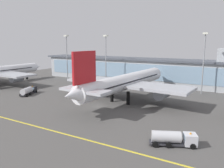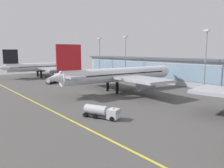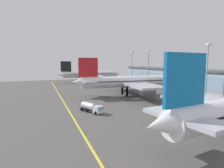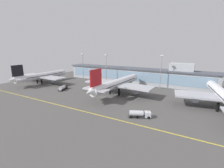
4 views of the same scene
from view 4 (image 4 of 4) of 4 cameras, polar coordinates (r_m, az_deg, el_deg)
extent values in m
plane|color=#514F4C|center=(89.89, -3.40, -4.83)|extent=(180.00, 180.00, 0.00)
cube|color=yellow|center=(73.52, -12.83, -9.30)|extent=(144.00, 0.50, 0.01)
cube|color=#ADB2B7|center=(128.86, 7.80, 3.13)|extent=(121.04, 12.00, 11.25)
cube|color=#84A3BC|center=(123.24, 6.77, 2.97)|extent=(116.20, 0.20, 7.20)
cube|color=#4C515B|center=(127.98, 7.89, 5.79)|extent=(124.04, 14.00, 0.80)
cube|color=#ADB2B7|center=(121.30, 24.51, 5.58)|extent=(16.00, 10.00, 6.00)
cylinder|color=black|center=(138.12, -26.10, 1.02)|extent=(1.10, 1.10, 3.91)
cylinder|color=black|center=(133.32, -24.70, 0.77)|extent=(1.10, 1.10, 3.91)
cylinder|color=black|center=(147.48, -19.02, 2.34)|extent=(1.10, 1.10, 3.91)
cylinder|color=silver|center=(136.91, -24.39, 2.87)|extent=(5.84, 43.55, 4.89)
cone|color=silver|center=(151.15, -17.22, 4.31)|extent=(4.74, 4.50, 4.64)
cone|color=silver|center=(125.20, -33.14, 1.22)|extent=(4.27, 5.47, 4.15)
cube|color=#84A3BC|center=(148.93, -18.15, 4.45)|extent=(3.74, 3.50, 1.47)
cube|color=black|center=(136.85, -24.40, 3.02)|extent=(5.74, 36.60, 0.39)
cube|color=#B7BAC1|center=(137.00, -24.36, 2.62)|extent=(43.62, 11.38, 0.78)
cylinder|color=#999EA8|center=(148.17, -26.52, 2.35)|extent=(3.54, 5.72, 3.42)
cylinder|color=#999EA8|center=(128.63, -20.59, 1.46)|extent=(3.54, 5.72, 3.42)
cube|color=black|center=(126.25, -31.73, 4.24)|extent=(0.76, 7.83, 7.82)
cube|color=#B7BAC1|center=(127.04, -31.43, 1.74)|extent=(13.99, 5.08, 0.63)
cylinder|color=black|center=(94.81, -0.75, -2.52)|extent=(1.10, 1.10, 4.21)
cylinder|color=black|center=(91.56, 2.54, -3.10)|extent=(1.10, 1.10, 4.21)
cylinder|color=black|center=(111.81, 6.94, -0.20)|extent=(1.10, 1.10, 4.21)
cylinder|color=white|center=(95.20, 2.11, 0.31)|extent=(8.47, 48.22, 5.27)
cone|color=white|center=(117.40, 8.60, 2.61)|extent=(5.31, 5.06, 5.00)
cone|color=white|center=(74.88, -8.20, -3.04)|extent=(4.85, 6.08, 4.48)
cube|color=#84A3BC|center=(114.11, 7.88, 2.80)|extent=(4.19, 3.94, 1.58)
cube|color=black|center=(95.12, 2.12, 0.54)|extent=(8.01, 40.56, 0.42)
cube|color=#B7BAC1|center=(95.35, 2.11, -0.07)|extent=(45.10, 14.47, 0.84)
cylinder|color=#999EA8|center=(103.98, -3.28, -0.15)|extent=(4.10, 6.47, 3.69)
cylinder|color=#999EA8|center=(91.79, 9.32, -2.10)|extent=(4.10, 6.47, 3.69)
cube|color=red|center=(76.89, -6.03, 2.39)|extent=(1.21, 8.66, 8.42)
cube|color=#B7BAC1|center=(78.23, -5.93, -1.98)|extent=(14.54, 6.22, 0.67)
cylinder|color=black|center=(83.62, 34.64, -7.12)|extent=(1.10, 1.10, 4.09)
cylinder|color=black|center=(105.21, 33.36, -3.19)|extent=(1.10, 1.10, 4.09)
cone|color=white|center=(111.27, 32.82, -0.03)|extent=(5.54, 5.33, 4.86)
cube|color=#84A3BC|center=(107.77, 33.26, 0.04)|extent=(4.36, 4.15, 1.53)
cube|color=#B7BAC1|center=(87.03, 36.30, -4.06)|extent=(43.42, 18.32, 0.82)
cylinder|color=#999EA8|center=(86.57, 28.31, -4.54)|extent=(4.56, 6.83, 3.58)
cylinder|color=black|center=(113.61, -17.55, -1.32)|extent=(0.67, 1.13, 1.10)
cylinder|color=black|center=(112.50, -16.36, -1.38)|extent=(0.67, 1.13, 1.10)
cylinder|color=black|center=(109.73, -18.57, -1.89)|extent=(0.67, 1.13, 1.10)
cylinder|color=black|center=(108.58, -17.35, -1.96)|extent=(0.67, 1.13, 1.10)
cylinder|color=black|center=(107.58, -19.18, -2.23)|extent=(0.67, 1.13, 1.10)
cylinder|color=black|center=(106.40, -17.93, -2.30)|extent=(0.67, 1.13, 1.10)
cube|color=#2D2D33|center=(109.32, -17.92, -1.95)|extent=(4.87, 7.90, 0.30)
cube|color=black|center=(112.61, -17.05, -0.97)|extent=(3.26, 3.11, 2.20)
cube|color=#84A3BC|center=(112.50, -17.06, -0.73)|extent=(3.20, 3.16, 0.88)
cylinder|color=silver|center=(108.54, -18.09, -1.36)|extent=(4.13, 6.03, 2.30)
cube|color=orange|center=(112.33, -17.09, -0.36)|extent=(0.30, 0.40, 0.20)
cylinder|color=black|center=(66.80, 13.16, -11.17)|extent=(1.13, 0.73, 1.10)
cylinder|color=black|center=(64.46, 13.49, -12.11)|extent=(1.13, 0.73, 1.10)
cylinder|color=black|center=(66.28, 9.24, -11.18)|extent=(1.13, 0.73, 1.10)
cylinder|color=black|center=(63.93, 9.41, -12.13)|extent=(1.13, 0.73, 1.10)
cylinder|color=black|center=(66.13, 7.02, -11.16)|extent=(1.13, 0.73, 1.10)
cylinder|color=black|center=(63.76, 7.10, -12.12)|extent=(1.13, 0.73, 1.10)
cube|color=#2D2D33|center=(65.16, 9.48, -11.73)|extent=(7.85, 5.27, 0.30)
cube|color=silver|center=(65.24, 13.12, -10.95)|extent=(3.21, 3.34, 2.20)
cube|color=#84A3BC|center=(65.05, 13.14, -10.56)|extent=(3.25, 3.28, 0.88)
cylinder|color=silver|center=(64.58, 9.04, -10.68)|extent=(6.03, 4.41, 2.30)
cube|color=orange|center=(64.76, 13.18, -9.97)|extent=(0.30, 0.40, 0.20)
cylinder|color=gray|center=(139.73, -10.71, 6.17)|extent=(0.44, 0.44, 22.71)
cube|color=silver|center=(138.86, -10.92, 10.97)|extent=(1.80, 1.80, 0.70)
cylinder|color=gray|center=(110.46, 17.71, 4.00)|extent=(0.44, 0.44, 22.72)
cube|color=silver|center=(109.35, 18.13, 10.06)|extent=(1.80, 1.80, 0.70)
cylinder|color=gray|center=(124.12, -2.18, 5.46)|extent=(0.44, 0.44, 22.38)
cube|color=silver|center=(123.13, -2.22, 10.79)|extent=(1.80, 1.80, 0.70)
camera|label=1|loc=(17.94, 0.57, -11.94)|focal=36.62mm
camera|label=2|loc=(37.00, 65.72, -14.09)|focal=35.84mm
camera|label=3|loc=(57.76, 69.97, -7.59)|focal=30.42mm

